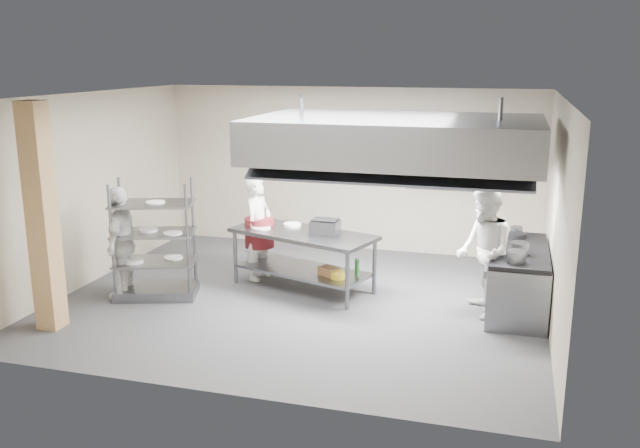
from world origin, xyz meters
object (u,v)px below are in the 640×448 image
(chef_plating, at_px, (122,242))
(griddle, at_px, (325,227))
(cooking_range, at_px, (517,281))
(pass_rack, at_px, (154,239))
(stockpot, at_px, (519,248))
(island, at_px, (303,260))
(chef_head, at_px, (258,228))
(chef_line, at_px, (484,252))

(chef_plating, height_order, griddle, chef_plating)
(cooking_range, relative_size, chef_plating, 1.18)
(pass_rack, relative_size, stockpot, 7.17)
(pass_rack, distance_m, chef_plating, 0.48)
(island, height_order, pass_rack, pass_rack)
(cooking_range, xyz_separation_m, stockpot, (-0.01, -0.31, 0.57))
(cooking_range, distance_m, chef_head, 4.08)
(chef_line, height_order, chef_plating, chef_line)
(chef_head, xyz_separation_m, chef_line, (3.57, -0.66, 0.07))
(chef_head, distance_m, chef_line, 3.63)
(griddle, bearing_deg, chef_line, -6.90)
(chef_head, xyz_separation_m, griddle, (1.20, -0.30, 0.17))
(chef_head, bearing_deg, island, -99.89)
(pass_rack, relative_size, griddle, 4.23)
(island, distance_m, pass_rack, 2.27)
(stockpot, bearing_deg, chef_line, -174.12)
(pass_rack, distance_m, chef_head, 1.70)
(chef_line, distance_m, stockpot, 0.48)
(chef_plating, bearing_deg, island, 100.74)
(cooking_range, relative_size, chef_head, 1.19)
(chef_head, bearing_deg, stockpot, -89.46)
(island, xyz_separation_m, stockpot, (3.19, -0.32, 0.53))
(chef_plating, bearing_deg, stockpot, 84.58)
(island, relative_size, chef_line, 1.24)
(chef_plating, bearing_deg, pass_rack, 97.59)
(pass_rack, relative_size, chef_plating, 1.04)
(island, distance_m, cooking_range, 3.20)
(cooking_range, xyz_separation_m, chef_head, (-4.05, 0.30, 0.42))
(pass_rack, xyz_separation_m, cooking_range, (5.23, 0.93, -0.47))
(pass_rack, relative_size, chef_line, 0.97)
(stockpot, bearing_deg, pass_rack, -173.28)
(griddle, bearing_deg, pass_rack, -157.22)
(island, height_order, chef_plating, chef_plating)
(chef_head, xyz_separation_m, stockpot, (4.04, -0.61, 0.14))
(stockpot, bearing_deg, griddle, 173.82)
(pass_rack, height_order, chef_plating, pass_rack)
(stockpot, bearing_deg, cooking_range, 87.78)
(cooking_range, height_order, chef_line, chef_line)
(pass_rack, height_order, chef_head, pass_rack)
(griddle, xyz_separation_m, stockpot, (2.84, -0.31, -0.03))
(chef_head, distance_m, chef_plating, 2.15)
(pass_rack, height_order, stockpot, pass_rack)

